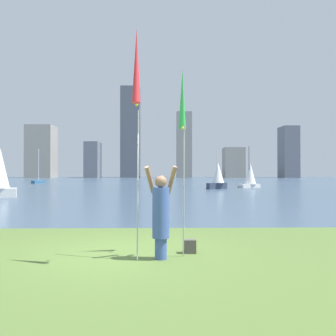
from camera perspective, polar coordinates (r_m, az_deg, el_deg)
The scene contains 14 objects.
ground at distance 58.88m, azimuth -2.04°, elevation -2.31°, with size 120.00×138.00×0.12m.
person at distance 7.38m, azimuth -1.11°, elevation -6.97°, with size 0.68×0.50×1.85m.
kite_flag_left at distance 7.23m, azimuth -4.88°, elevation 14.77°, with size 0.16×0.82×4.48m.
kite_flag_right at distance 7.98m, azimuth 2.24°, elevation 9.96°, with size 0.16×0.83×3.91m.
bag at distance 8.04m, azimuth 3.42°, elevation -11.96°, with size 0.25×0.21×0.29m.
sailboat_3 at distance 41.05m, azimuth 12.54°, elevation -1.20°, with size 2.59×1.96×4.48m.
sailboat_4 at distance 58.55m, azimuth -19.35°, elevation -1.91°, with size 1.31×3.03×5.15m.
sailboat_5 at distance 37.48m, azimuth 7.70°, elevation -1.13°, with size 2.26×1.77×3.88m.
skyline_tower_0 at distance 112.76m, azimuth -18.94°, elevation 2.39°, with size 7.37×7.55×14.97m.
skyline_tower_1 at distance 106.69m, azimuth -11.54°, elevation 1.22°, with size 3.84×6.93×10.08m.
skyline_tower_2 at distance 111.25m, azimuth -5.74°, elevation 5.40°, with size 5.58×7.99×26.59m.
skyline_tower_3 at distance 107.15m, azimuth 2.50°, elevation 3.60°, with size 4.36×3.04×19.03m.
skyline_tower_4 at distance 109.78m, azimuth 10.08°, elevation 0.82°, with size 5.82×5.72×8.75m.
skyline_tower_5 at distance 111.29m, azimuth 18.10°, elevation 2.33°, with size 4.41×6.43×14.62m.
Camera 1 is at (0.84, -7.90, 1.73)m, focal length 39.52 mm.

